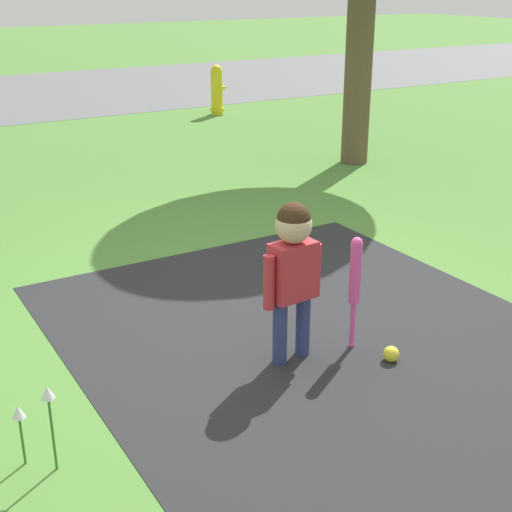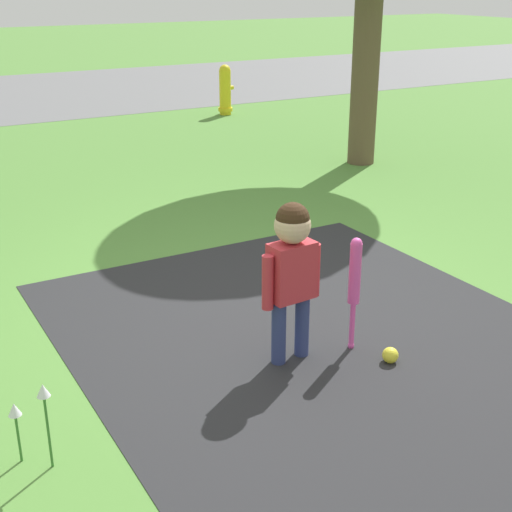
{
  "view_description": "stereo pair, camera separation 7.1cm",
  "coord_description": "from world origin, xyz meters",
  "px_view_note": "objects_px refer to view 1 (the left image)",
  "views": [
    {
      "loc": [
        -2.15,
        -3.9,
        2.09
      ],
      "look_at": [
        -0.09,
        -0.46,
        0.51
      ],
      "focal_mm": 50.0,
      "sensor_mm": 36.0,
      "label": 1
    },
    {
      "loc": [
        -2.08,
        -3.94,
        2.09
      ],
      "look_at": [
        -0.09,
        -0.46,
        0.51
      ],
      "focal_mm": 50.0,
      "sensor_mm": 36.0,
      "label": 2
    }
  ],
  "objects_px": {
    "baseball_bat": "(355,277)",
    "fire_hydrant": "(217,90)",
    "sports_ball": "(391,354)",
    "child": "(293,260)"
  },
  "relations": [
    {
      "from": "child",
      "to": "fire_hydrant",
      "type": "xyz_separation_m",
      "value": [
        3.34,
        7.22,
        -0.23
      ]
    },
    {
      "from": "child",
      "to": "sports_ball",
      "type": "xyz_separation_m",
      "value": [
        0.48,
        -0.33,
        -0.57
      ]
    },
    {
      "from": "baseball_bat",
      "to": "sports_ball",
      "type": "relative_size",
      "value": 7.45
    },
    {
      "from": "fire_hydrant",
      "to": "sports_ball",
      "type": "bearing_deg",
      "value": -110.73
    },
    {
      "from": "child",
      "to": "sports_ball",
      "type": "relative_size",
      "value": 10.08
    },
    {
      "from": "sports_ball",
      "to": "baseball_bat",
      "type": "bearing_deg",
      "value": 110.11
    },
    {
      "from": "baseball_bat",
      "to": "sports_ball",
      "type": "height_order",
      "value": "baseball_bat"
    },
    {
      "from": "child",
      "to": "baseball_bat",
      "type": "xyz_separation_m",
      "value": [
        0.39,
        -0.07,
        -0.16
      ]
    },
    {
      "from": "fire_hydrant",
      "to": "baseball_bat",
      "type": "bearing_deg",
      "value": -112.01
    },
    {
      "from": "baseball_bat",
      "to": "fire_hydrant",
      "type": "height_order",
      "value": "fire_hydrant"
    }
  ]
}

